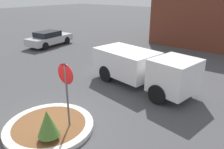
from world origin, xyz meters
The scene contains 6 objects.
ground_plane centered at (0.00, 0.00, 0.00)m, with size 120.00×120.00×0.00m, color #474749.
traffic_island centered at (0.00, 0.00, 0.09)m, with size 3.28×3.28×0.18m.
stop_sign centered at (0.63, 0.44, 1.81)m, with size 0.74×0.07×2.59m.
island_shrub centered at (0.72, -0.53, 0.80)m, with size 0.74×0.74×1.08m.
utility_truck centered at (0.66, 5.49, 1.10)m, with size 6.00×3.01×1.95m.
parked_sedan_silver centered at (-10.80, 8.16, 0.71)m, with size 2.23×4.53×1.38m.
Camera 1 is at (6.12, -4.01, 4.84)m, focal length 35.00 mm.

